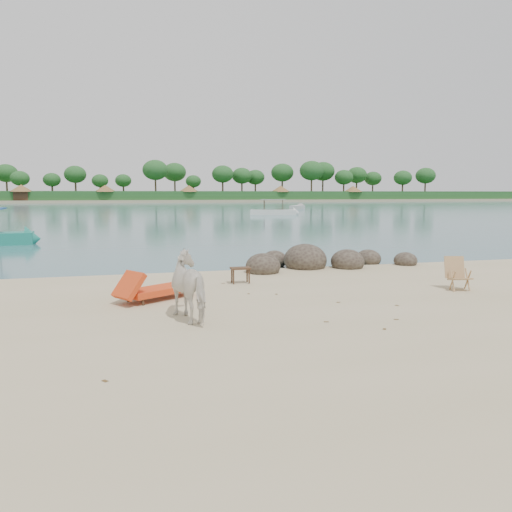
# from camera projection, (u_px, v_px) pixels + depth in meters

# --- Properties ---
(water) EXTENTS (400.00, 400.00, 0.00)m
(water) POSITION_uv_depth(u_px,v_px,m) (146.00, 206.00, 97.32)
(water) COLOR #37676E
(water) RESTS_ON ground
(far_shore) EXTENTS (420.00, 90.00, 1.40)m
(far_shore) POSITION_uv_depth(u_px,v_px,m) (137.00, 200.00, 174.12)
(far_shore) COLOR tan
(far_shore) RESTS_ON ground
(far_scenery) EXTENTS (420.00, 18.00, 9.50)m
(far_scenery) POSITION_uv_depth(u_px,v_px,m) (139.00, 191.00, 141.76)
(far_scenery) COLOR #1E4C1E
(far_scenery) RESTS_ON ground
(boulders) EXTENTS (6.36, 2.92, 1.10)m
(boulders) POSITION_uv_depth(u_px,v_px,m) (316.00, 262.00, 17.25)
(boulders) COLOR #322721
(boulders) RESTS_ON ground
(cow) EXTENTS (1.19, 1.77, 1.37)m
(cow) POSITION_uv_depth(u_px,v_px,m) (193.00, 287.00, 10.09)
(cow) COLOR silver
(cow) RESTS_ON ground
(side_table) EXTENTS (0.56, 0.37, 0.45)m
(side_table) POSITION_uv_depth(u_px,v_px,m) (240.00, 276.00, 14.13)
(side_table) COLOR #382916
(side_table) RESTS_ON ground
(lounge_chair) EXTENTS (2.20, 1.79, 0.64)m
(lounge_chair) POSITION_uv_depth(u_px,v_px,m) (160.00, 287.00, 12.02)
(lounge_chair) COLOR #CF4718
(lounge_chair) RESTS_ON ground
(deck_chair) EXTENTS (0.71, 0.75, 0.87)m
(deck_chair) POSITION_uv_depth(u_px,v_px,m) (460.00, 275.00, 13.09)
(deck_chair) COLOR tan
(deck_chair) RESTS_ON ground
(boat_mid) EXTENTS (6.32, 3.31, 3.02)m
(boat_mid) POSITION_uv_depth(u_px,v_px,m) (273.00, 202.00, 60.01)
(boat_mid) COLOR silver
(boat_mid) RESTS_ON water
(boat_far) EXTENTS (4.55, 5.95, 0.72)m
(boat_far) POSITION_uv_depth(u_px,v_px,m) (297.00, 207.00, 81.98)
(boat_far) COLOR #B6B5B1
(boat_far) RESTS_ON water
(dead_leaves) EXTENTS (7.94, 6.98, 0.00)m
(dead_leaves) POSITION_uv_depth(u_px,v_px,m) (308.00, 309.00, 11.12)
(dead_leaves) COLOR brown
(dead_leaves) RESTS_ON ground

